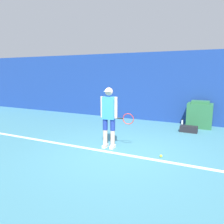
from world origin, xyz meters
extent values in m
plane|color=teal|center=(0.00, 0.00, 0.00)|extent=(24.00, 24.00, 0.00)
cube|color=navy|center=(0.00, 4.28, 1.49)|extent=(24.00, 0.10, 2.98)
cube|color=white|center=(0.00, -0.12, 0.01)|extent=(21.60, 0.10, 0.01)
cylinder|color=beige|center=(-0.52, 0.19, 0.26)|extent=(0.12, 0.12, 0.52)
cylinder|color=navy|center=(-0.52, 0.19, 0.68)|extent=(0.14, 0.14, 0.32)
cube|color=white|center=(-0.52, 0.19, 0.04)|extent=(0.10, 0.24, 0.08)
cylinder|color=beige|center=(-0.30, 0.22, 0.26)|extent=(0.12, 0.12, 0.52)
cylinder|color=navy|center=(-0.30, 0.22, 0.68)|extent=(0.14, 0.14, 0.32)
cube|color=white|center=(-0.30, 0.22, 0.04)|extent=(0.10, 0.24, 0.08)
cube|color=#338CE0|center=(-0.41, 0.20, 1.15)|extent=(0.36, 0.25, 0.62)
sphere|color=beige|center=(-0.41, 0.20, 1.60)|extent=(0.22, 0.22, 0.22)
cube|color=white|center=(-0.39, 0.10, 1.62)|extent=(0.20, 0.14, 0.02)
cylinder|color=beige|center=(-0.60, 0.17, 1.17)|extent=(0.09, 0.09, 0.58)
cylinder|color=beige|center=(-0.21, 0.23, 1.17)|extent=(0.09, 0.09, 0.58)
cylinder|color=black|center=(-0.11, 0.24, 0.87)|extent=(0.21, 0.06, 0.03)
torus|color=red|center=(0.14, 0.28, 0.87)|extent=(0.31, 0.06, 0.31)
sphere|color=#D1E533|center=(1.09, 0.13, 0.03)|extent=(0.07, 0.07, 0.07)
cube|color=#28663D|center=(1.72, 3.85, 0.47)|extent=(0.92, 0.65, 0.94)
cube|color=#28663D|center=(1.72, 3.85, 0.99)|extent=(0.65, 0.46, 0.10)
cube|color=black|center=(1.44, 2.95, 0.11)|extent=(0.60, 0.32, 0.22)
cylinder|color=white|center=(1.10, 3.76, 0.12)|extent=(0.07, 0.07, 0.25)
cylinder|color=black|center=(1.10, 3.76, 0.26)|extent=(0.04, 0.04, 0.02)
camera|label=1|loc=(2.22, -5.11, 2.10)|focal=35.00mm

